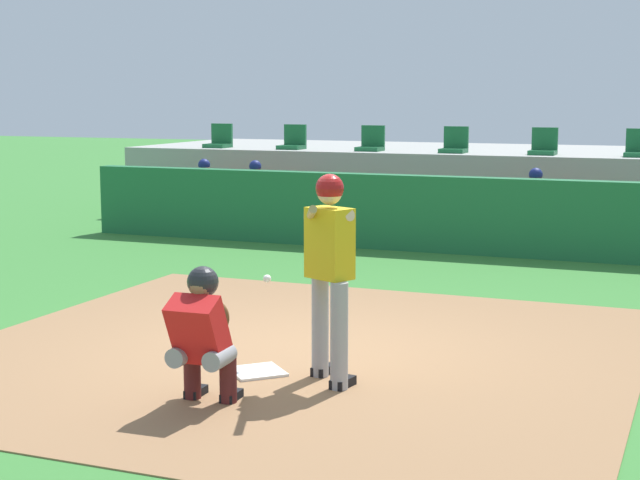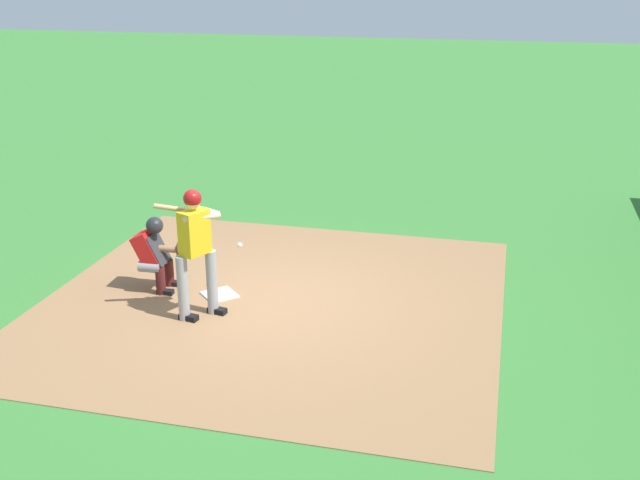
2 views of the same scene
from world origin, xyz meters
name	(u,v)px [view 1 (image 1 of 2)]	position (x,y,z in m)	size (l,w,h in m)	color
ground_plane	(293,353)	(0.00, 0.00, 0.00)	(80.00, 80.00, 0.00)	#387A33
dirt_infield	(293,352)	(0.00, 0.00, 0.01)	(6.40, 6.40, 0.01)	#936B47
home_plate	(257,372)	(0.00, -0.80, 0.02)	(0.44, 0.44, 0.02)	white
batter_at_plate	(329,265)	(0.69, -0.82, 1.04)	(0.57, 0.89, 1.80)	#99999E
catcher_crouched	(203,330)	(-0.02, -1.74, 0.61)	(0.49, 1.63, 1.13)	gray
dugout_wall	(459,215)	(0.00, 6.50, 0.60)	(13.00, 0.30, 1.20)	#1E6638
dugout_bench	(473,231)	(0.00, 7.50, 0.23)	(11.80, 0.44, 0.45)	olive
dugout_player_0	(201,194)	(-5.01, 7.34, 0.67)	(0.49, 0.70, 1.30)	#939399
dugout_player_1	(252,196)	(-3.97, 7.34, 0.67)	(0.49, 0.70, 1.30)	#939399
dugout_player_2	(533,207)	(1.01, 7.34, 0.67)	(0.49, 0.70, 1.30)	#939399
stands_platform	(513,185)	(0.00, 10.90, 0.70)	(15.00, 4.40, 1.40)	#9E9E99
stadium_seat_0	(219,141)	(-5.69, 9.38, 1.53)	(0.46, 0.46, 0.48)	#196033
stadium_seat_1	(293,142)	(-4.06, 9.38, 1.53)	(0.46, 0.46, 0.48)	#196033
stadium_seat_2	(371,144)	(-2.44, 9.38, 1.53)	(0.46, 0.46, 0.48)	#196033
stadium_seat_3	(454,145)	(-0.81, 9.38, 1.53)	(0.46, 0.46, 0.48)	#196033
stadium_seat_4	(543,147)	(0.81, 9.38, 1.53)	(0.46, 0.46, 0.48)	#196033
stadium_seat_5	(639,149)	(2.44, 9.38, 1.53)	(0.46, 0.46, 0.48)	#196033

